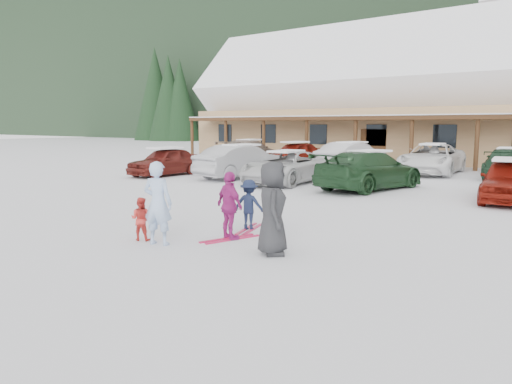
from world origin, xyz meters
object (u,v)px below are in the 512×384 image
Objects in this scene: parked_car_2 at (286,167)px; parked_car_1 at (242,161)px; parked_car_0 at (166,162)px; parked_car_9 at (352,156)px; parked_car_4 at (509,181)px; parked_car_10 at (432,159)px; day_lodge at (378,105)px; parked_car_7 at (249,152)px; parked_car_3 at (369,170)px; adult_skier at (158,203)px; bystander_dark at (272,208)px; parked_car_11 at (509,164)px; toddler_red at (141,219)px; child_magenta at (230,206)px; child_navy at (249,205)px; parked_car_8 at (295,154)px.

parked_car_1 is at bearing 166.72° from parked_car_2.
parked_car_9 reaches higher than parked_car_0.
parked_car_10 reaches higher than parked_car_4.
parked_car_1 is at bearing -85.86° from day_lodge.
parked_car_7 is 1.13× the size of parked_car_9.
adult_skier is at bearing 101.49° from parked_car_3.
parked_car_1 is (-9.29, 10.34, -0.13)m from bystander_dark.
parked_car_7 is (-1.37, 8.29, 0.08)m from parked_car_0.
parked_car_0 is at bearing 24.68° from parked_car_11.
bystander_dark reaches higher than parked_car_1.
toddler_red is at bearing 126.40° from parked_car_1.
child_magenta is 17.42m from parked_car_10.
parked_car_2 is at bearing -87.58° from adult_skier.
parked_car_3 is at bearing -22.84° from bystander_dark.
day_lodge is at bearing -55.91° from child_magenta.
child_navy is at bearing -34.11° from parked_car_0.
adult_skier reaches higher than toddler_red.
parked_car_2 is (-4.12, 10.75, -0.19)m from adult_skier.
child_navy is 16.34m from parked_car_10.
child_navy is 0.23× the size of parked_car_7.
parked_car_2 is 7.05m from parked_car_9.
parked_car_3 is (6.52, -0.13, -0.03)m from parked_car_1.
day_lodge is at bearing -57.03° from parked_car_3.
day_lodge is 29.27m from child_magenta.
toddler_red is 3.10m from bystander_dark.
parked_car_7 is at bearing -161.22° from parked_car_8.
parked_car_10 is (4.07, 0.85, -0.01)m from parked_car_9.
parked_car_4 is 0.96× the size of parked_car_8.
parked_car_7 is at bearing -6.22° from parked_car_11.
parked_car_3 is at bearing -66.59° from child_magenta.
parked_car_0 is (-2.41, -19.15, -3.25)m from day_lodge.
child_magenta is 9.84m from parked_car_3.
parked_car_9 reaches higher than parked_car_2.
parked_car_10 is (7.67, -10.27, -3.18)m from day_lodge.
parked_car_9 is at bearing -15.68° from bystander_dark.
parked_car_3 reaches higher than parked_car_2.
parked_car_3 is 13.55m from parked_car_7.
parked_car_0 is at bearing -52.82° from child_navy.
parked_car_3 is at bearing 6.49° from parked_car_0.
adult_skier is 0.37× the size of parked_car_9.
toddler_red is at bearing 71.14° from parked_car_11.
parked_car_2 is 1.17× the size of parked_car_8.
parked_car_10 is at bearing 172.93° from parked_car_7.
parked_car_1 reaches higher than parked_car_3.
parked_car_9 is at bearing -3.01° from parked_car_11.
parked_car_3 is (10.22, 1.27, 0.06)m from parked_car_0.
parked_car_10 reaches higher than parked_car_11.
parked_car_1 is at bearing 8.20° from parked_car_3.
parked_car_0 is 6.58m from parked_car_2.
bystander_dark reaches higher than parked_car_11.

